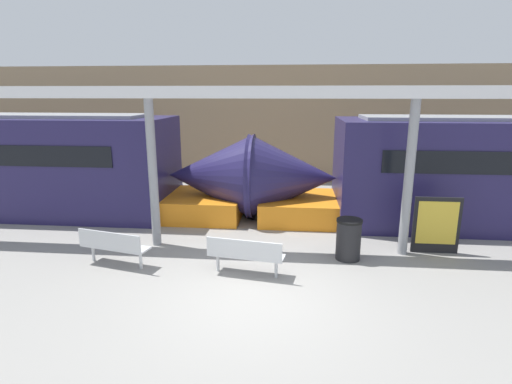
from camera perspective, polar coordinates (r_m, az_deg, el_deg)
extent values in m
plane|color=gray|center=(7.97, -0.21, -14.88)|extent=(60.00, 60.00, 0.00)
cube|color=#9E8460|center=(17.66, 3.31, 9.56)|extent=(56.00, 0.20, 5.00)
cone|color=#231E4C|center=(12.37, 5.19, 2.11)|extent=(2.72, 2.63, 2.63)
cube|color=orange|center=(12.60, 6.27, -2.22)|extent=(2.45, 2.46, 0.70)
cone|color=#231E4C|center=(12.64, -6.41, 2.34)|extent=(2.72, 2.63, 2.63)
cube|color=orange|center=(12.92, -7.42, -1.85)|extent=(2.45, 2.46, 0.70)
cube|color=silver|center=(8.71, -1.39, -8.97)|extent=(1.70, 0.70, 0.04)
cube|color=silver|center=(8.45, -1.78, -8.14)|extent=(1.63, 0.30, 0.39)
cylinder|color=silver|center=(9.00, -5.47, -9.89)|extent=(0.07, 0.07, 0.43)
cylinder|color=silver|center=(8.66, 2.89, -10.84)|extent=(0.07, 0.07, 0.43)
cube|color=silver|center=(9.70, -19.42, -7.34)|extent=(1.69, 0.81, 0.04)
cube|color=silver|center=(9.49, -20.27, -6.52)|extent=(1.59, 0.41, 0.39)
cylinder|color=silver|center=(10.19, -22.23, -7.99)|extent=(0.07, 0.07, 0.43)
cylinder|color=silver|center=(9.42, -16.15, -9.28)|extent=(0.07, 0.07, 0.43)
cylinder|color=black|center=(9.73, 13.06, -6.76)|extent=(0.58, 0.58, 0.92)
cylinder|color=black|center=(9.57, 13.23, -4.01)|extent=(0.60, 0.60, 0.06)
cube|color=black|center=(10.71, 24.37, -4.35)|extent=(1.12, 0.06, 1.42)
cube|color=gold|center=(10.66, 24.47, -4.05)|extent=(0.95, 0.01, 1.08)
cylinder|color=gray|center=(10.06, 20.98, 1.67)|extent=(0.22, 0.22, 3.72)
cylinder|color=gray|center=(10.32, -14.51, 2.44)|extent=(0.22, 0.22, 3.72)
cube|color=silver|center=(9.87, 22.00, 13.09)|extent=(28.00, 0.60, 0.28)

